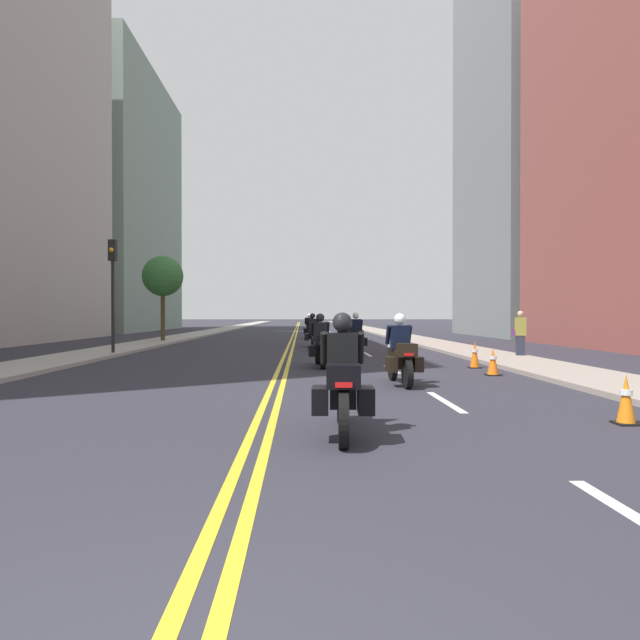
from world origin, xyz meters
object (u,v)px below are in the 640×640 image
at_px(traffic_cone_1, 626,399).
at_px(motorcycle_2, 320,345).
at_px(traffic_cone_2, 493,362).
at_px(street_tree_0, 163,277).
at_px(traffic_light_near, 113,275).
at_px(motorcycle_5, 344,330).
at_px(motorcycle_3, 356,337).
at_px(motorcycle_0, 342,385).
at_px(motorcycle_6, 309,328).
at_px(motorcycle_1, 401,356).
at_px(traffic_cone_0, 475,355).
at_px(motorcycle_4, 313,333).
at_px(pedestrian_0, 520,334).

bearing_deg(traffic_cone_1, motorcycle_2, 114.68).
relative_size(traffic_cone_2, street_tree_0, 0.15).
bearing_deg(street_tree_0, traffic_light_near, -86.71).
bearing_deg(motorcycle_5, motorcycle_2, -95.17).
bearing_deg(traffic_cone_2, motorcycle_3, 108.84).
height_order(motorcycle_0, street_tree_0, street_tree_0).
relative_size(traffic_cone_1, traffic_light_near, 0.16).
relative_size(motorcycle_3, motorcycle_6, 0.96).
bearing_deg(motorcycle_1, traffic_cone_0, 50.94).
height_order(motorcycle_4, traffic_cone_1, motorcycle_4).
xyz_separation_m(traffic_cone_2, traffic_light_near, (-12.11, 7.32, 2.70)).
relative_size(motorcycle_0, traffic_cone_1, 3.18).
bearing_deg(traffic_cone_2, traffic_light_near, 148.84).
xyz_separation_m(motorcycle_0, street_tree_0, (-8.29, 24.32, 3.03)).
relative_size(motorcycle_4, traffic_light_near, 0.50).
bearing_deg(motorcycle_1, motorcycle_0, -110.51).
bearing_deg(motorcycle_1, motorcycle_5, 86.93).
bearing_deg(motorcycle_2, pedestrian_0, 18.72).
distance_m(motorcycle_0, motorcycle_4, 19.90).
bearing_deg(motorcycle_0, motorcycle_5, 88.77).
xyz_separation_m(motorcycle_0, pedestrian_0, (7.23, 12.38, 0.22)).
xyz_separation_m(motorcycle_2, motorcycle_4, (-0.03, 10.43, 0.01)).
bearing_deg(traffic_cone_2, motorcycle_1, -145.52).
height_order(motorcycle_2, motorcycle_3, motorcycle_3).
relative_size(motorcycle_5, traffic_cone_2, 2.98).
bearing_deg(street_tree_0, pedestrian_0, -37.55).
height_order(traffic_light_near, street_tree_0, street_tree_0).
bearing_deg(motorcycle_3, street_tree_0, 135.34).
height_order(motorcycle_6, street_tree_0, street_tree_0).
xyz_separation_m(motorcycle_1, motorcycle_5, (0.21, 19.67, 0.03)).
bearing_deg(motorcycle_2, street_tree_0, 115.90).
xyz_separation_m(motorcycle_1, traffic_light_near, (-9.39, 9.18, 2.41)).
bearing_deg(motorcycle_5, street_tree_0, -175.56).
height_order(motorcycle_0, motorcycle_5, motorcycle_5).
bearing_deg(traffic_cone_1, traffic_cone_2, 87.43).
bearing_deg(motorcycle_2, traffic_light_near, 144.58).
bearing_deg(traffic_light_near, traffic_cone_2, -31.16).
relative_size(motorcycle_3, motorcycle_5, 0.99).
xyz_separation_m(motorcycle_4, pedestrian_0, (7.23, -7.51, 0.22)).
relative_size(motorcycle_1, motorcycle_6, 0.98).
xyz_separation_m(traffic_cone_2, street_tree_0, (-12.68, 17.32, 3.33)).
bearing_deg(traffic_cone_1, traffic_light_near, 130.78).
bearing_deg(motorcycle_4, motorcycle_1, -81.71).
distance_m(traffic_light_near, pedestrian_0, 15.23).
xyz_separation_m(motorcycle_5, traffic_cone_1, (2.21, -24.19, -0.32)).
relative_size(motorcycle_2, pedestrian_0, 1.36).
distance_m(motorcycle_1, traffic_cone_1, 5.14).
xyz_separation_m(traffic_cone_1, pedestrian_0, (3.13, 11.77, 0.52)).
xyz_separation_m(motorcycle_1, motorcycle_6, (-1.71, 24.50, 0.02)).
relative_size(traffic_cone_1, traffic_cone_2, 1.00).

